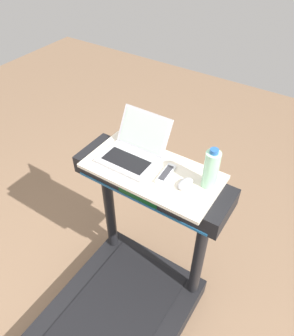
{
  "coord_description": "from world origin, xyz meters",
  "views": [
    {
      "loc": [
        0.67,
        -0.38,
        2.23
      ],
      "look_at": [
        0.0,
        0.65,
        1.12
      ],
      "focal_mm": 34.44,
      "sensor_mm": 36.0,
      "label": 1
    }
  ],
  "objects": [
    {
      "name": "treadmill_base",
      "position": [
        0.0,
        0.11,
        0.2
      ],
      "size": [
        0.9,
        1.64,
        1.05
      ],
      "color": "black",
      "rests_on": "ground"
    },
    {
      "name": "desk_board",
      "position": [
        0.0,
        0.7,
        1.06
      ],
      "size": [
        0.74,
        0.37,
        0.02
      ],
      "primitive_type": "cube",
      "color": "beige",
      "rests_on": "treadmill_base"
    },
    {
      "name": "laptop",
      "position": [
        -0.15,
        0.74,
        1.12
      ],
      "size": [
        0.31,
        0.32,
        0.21
      ],
      "rotation": [
        0.0,
        0.0,
        -0.02
      ],
      "color": "#B7B7BC",
      "rests_on": "desk_board"
    },
    {
      "name": "computer_mouse",
      "position": [
        0.21,
        0.69,
        1.09
      ],
      "size": [
        0.08,
        0.11,
        0.03
      ],
      "primitive_type": "ellipsoid",
      "rotation": [
        0.0,
        0.0,
        -0.16
      ],
      "color": "#B2B2B7",
      "rests_on": "desk_board"
    },
    {
      "name": "water_bottle",
      "position": [
        0.3,
        0.76,
        1.18
      ],
      "size": [
        0.08,
        0.08,
        0.23
      ],
      "color": "#9EDBB2",
      "rests_on": "desk_board"
    },
    {
      "name": "tv_remote",
      "position": [
        0.08,
        0.7,
        1.09
      ],
      "size": [
        0.06,
        0.16,
        0.02
      ],
      "color": "silver",
      "rests_on": "desk_board"
    }
  ]
}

